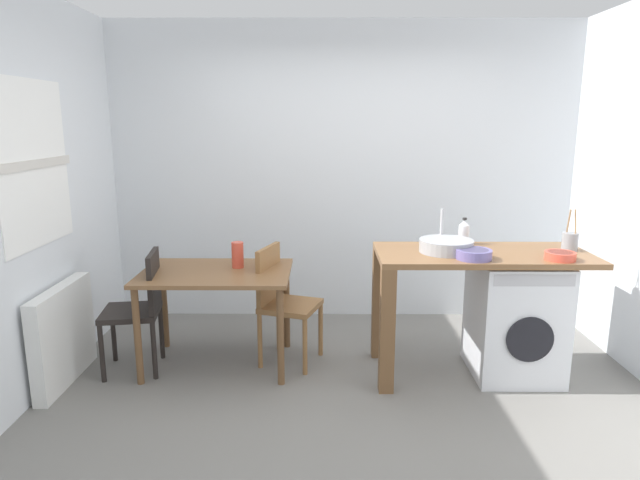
% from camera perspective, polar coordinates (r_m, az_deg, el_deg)
% --- Properties ---
extents(ground_plane, '(5.46, 5.46, 0.00)m').
position_cam_1_polar(ground_plane, '(3.80, 3.18, -16.48)').
color(ground_plane, slate).
extents(wall_back, '(4.60, 0.10, 2.70)m').
position_cam_1_polar(wall_back, '(5.11, 2.41, 6.89)').
color(wall_back, silver).
rests_on(wall_back, ground_plane).
extents(wall_window_side, '(0.12, 3.80, 2.70)m').
position_cam_1_polar(wall_window_side, '(3.90, -30.01, 3.61)').
color(wall_window_side, silver).
rests_on(wall_window_side, ground_plane).
extents(radiator, '(0.10, 0.80, 0.70)m').
position_cam_1_polar(radiator, '(4.33, -25.12, -8.91)').
color(radiator, white).
rests_on(radiator, ground_plane).
extents(dining_table, '(1.10, 0.76, 0.74)m').
position_cam_1_polar(dining_table, '(4.17, -10.72, -4.45)').
color(dining_table, brown).
rests_on(dining_table, ground_plane).
extents(chair_person_seat, '(0.45, 0.45, 0.90)m').
position_cam_1_polar(chair_person_seat, '(4.27, -18.14, -6.38)').
color(chair_person_seat, black).
rests_on(chair_person_seat, ground_plane).
extents(chair_opposite, '(0.51, 0.51, 0.90)m').
position_cam_1_polar(chair_opposite, '(4.22, -4.02, -6.00)').
color(chair_opposite, olive).
rests_on(chair_opposite, ground_plane).
extents(kitchen_counter, '(1.50, 0.68, 0.92)m').
position_cam_1_polar(kitchen_counter, '(4.04, 13.56, -3.41)').
color(kitchen_counter, brown).
rests_on(kitchen_counter, ground_plane).
extents(washing_machine, '(0.60, 0.61, 0.86)m').
position_cam_1_polar(washing_machine, '(4.26, 19.60, -7.61)').
color(washing_machine, silver).
rests_on(washing_machine, ground_plane).
extents(sink_basin, '(0.38, 0.38, 0.09)m').
position_cam_1_polar(sink_basin, '(3.98, 12.98, -0.59)').
color(sink_basin, '#9EA0A5').
rests_on(sink_basin, kitchen_counter).
extents(tap, '(0.02, 0.02, 0.28)m').
position_cam_1_polar(tap, '(4.13, 12.51, 1.25)').
color(tap, '#B2B2B7').
rests_on(tap, kitchen_counter).
extents(bottle_tall_green, '(0.08, 0.08, 0.20)m').
position_cam_1_polar(bottle_tall_green, '(4.25, 14.73, 0.78)').
color(bottle_tall_green, silver).
rests_on(bottle_tall_green, kitchen_counter).
extents(mixing_bowl, '(0.24, 0.24, 0.07)m').
position_cam_1_polar(mixing_bowl, '(3.82, 15.69, -1.38)').
color(mixing_bowl, slate).
rests_on(mixing_bowl, kitchen_counter).
extents(utensil_crock, '(0.11, 0.11, 0.30)m').
position_cam_1_polar(utensil_crock, '(4.30, 24.54, -0.10)').
color(utensil_crock, gray).
rests_on(utensil_crock, kitchen_counter).
extents(colander, '(0.20, 0.20, 0.06)m').
position_cam_1_polar(colander, '(4.00, 23.68, -1.48)').
color(colander, '#D84C38').
rests_on(colander, kitchen_counter).
extents(vase, '(0.09, 0.09, 0.20)m').
position_cam_1_polar(vase, '(4.19, -8.55, -1.54)').
color(vase, '#D84C38').
rests_on(vase, dining_table).
extents(scissors, '(0.15, 0.06, 0.01)m').
position_cam_1_polar(scissors, '(3.94, 16.28, -1.50)').
color(scissors, '#B2B2B7').
rests_on(scissors, kitchen_counter).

